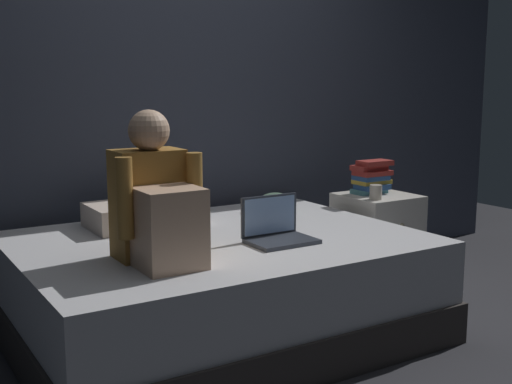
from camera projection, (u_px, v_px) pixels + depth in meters
The scene contains 10 objects.
ground_plane at pixel (284, 346), 3.21m from camera, with size 8.00×8.00×0.00m, color #2D2D33.
wall_back at pixel (175, 72), 3.99m from camera, with size 5.60×0.10×2.70m, color #383D4C.
bed at pixel (218, 287), 3.31m from camera, with size 2.00×1.50×0.52m.
nightstand at pixel (377, 239), 4.19m from camera, with size 0.44×0.46×0.58m.
person_sitting at pixel (156, 204), 2.79m from camera, with size 0.39×0.44×0.66m.
laptop at pixel (277, 230), 3.17m from camera, with size 0.32×0.23×0.22m.
pillow at pixel (141, 214), 3.52m from camera, with size 0.56×0.36×0.13m, color beige.
book_stack at pixel (372, 177), 4.17m from camera, with size 0.24×0.17×0.22m.
mug at pixel (376, 192), 3.97m from camera, with size 0.08×0.08×0.09m, color #BCB2A3.
clothes_pile at pixel (270, 203), 3.89m from camera, with size 0.25×0.22×0.12m.
Camera 1 is at (-1.72, -2.51, 1.28)m, focal length 45.57 mm.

